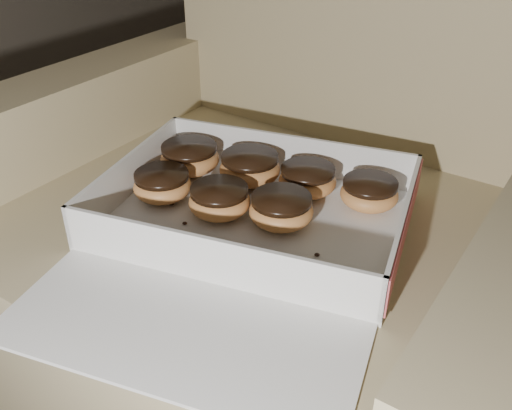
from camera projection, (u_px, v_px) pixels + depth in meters
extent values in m
cube|color=tan|center=(262.00, 307.00, 0.99)|extent=(0.72, 0.72, 0.42)
cube|color=tan|center=(100.00, 206.00, 1.14)|extent=(0.12, 0.72, 0.56)
cube|color=tan|center=(504.00, 378.00, 0.76)|extent=(0.12, 0.72, 0.56)
cube|color=silver|center=(256.00, 219.00, 0.83)|extent=(0.48, 0.41, 0.01)
cube|color=silver|center=(289.00, 153.00, 0.94)|extent=(0.41, 0.11, 0.06)
cube|color=silver|center=(212.00, 260.00, 0.69)|extent=(0.41, 0.11, 0.06)
cube|color=silver|center=(130.00, 174.00, 0.88)|extent=(0.08, 0.31, 0.06)
cube|color=silver|center=(403.00, 226.00, 0.75)|extent=(0.08, 0.31, 0.06)
cube|color=#C54F56|center=(406.00, 227.00, 0.75)|extent=(0.08, 0.30, 0.05)
cube|color=silver|center=(180.00, 332.00, 0.64)|extent=(0.44, 0.27, 0.01)
ellipsoid|color=#E4924F|center=(162.00, 186.00, 0.87)|extent=(0.09, 0.09, 0.04)
cylinder|color=black|center=(161.00, 175.00, 0.86)|extent=(0.08, 0.08, 0.01)
ellipsoid|color=#E4924F|center=(250.00, 169.00, 0.91)|extent=(0.10, 0.10, 0.05)
cylinder|color=black|center=(250.00, 158.00, 0.90)|extent=(0.09, 0.09, 0.01)
ellipsoid|color=#E4924F|center=(369.00, 194.00, 0.85)|extent=(0.09, 0.09, 0.04)
cylinder|color=black|center=(370.00, 184.00, 0.84)|extent=(0.08, 0.08, 0.01)
ellipsoid|color=#E4924F|center=(281.00, 211.00, 0.80)|extent=(0.09, 0.09, 0.04)
cylinder|color=black|center=(282.00, 199.00, 0.79)|extent=(0.08, 0.08, 0.01)
ellipsoid|color=#E4924F|center=(220.00, 202.00, 0.83)|extent=(0.09, 0.09, 0.04)
cylinder|color=black|center=(219.00, 190.00, 0.82)|extent=(0.08, 0.08, 0.01)
ellipsoid|color=#E4924F|center=(190.00, 159.00, 0.94)|extent=(0.10, 0.10, 0.05)
cylinder|color=black|center=(189.00, 148.00, 0.93)|extent=(0.09, 0.09, 0.01)
ellipsoid|color=#E4924F|center=(307.00, 181.00, 0.88)|extent=(0.09, 0.09, 0.04)
cylinder|color=black|center=(308.00, 170.00, 0.87)|extent=(0.08, 0.08, 0.01)
ellipsoid|color=black|center=(185.00, 223.00, 0.81)|extent=(0.01, 0.01, 0.00)
ellipsoid|color=black|center=(258.00, 261.00, 0.74)|extent=(0.01, 0.01, 0.00)
ellipsoid|color=black|center=(172.00, 204.00, 0.86)|extent=(0.01, 0.01, 0.00)
ellipsoid|color=black|center=(317.00, 255.00, 0.75)|extent=(0.01, 0.01, 0.00)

